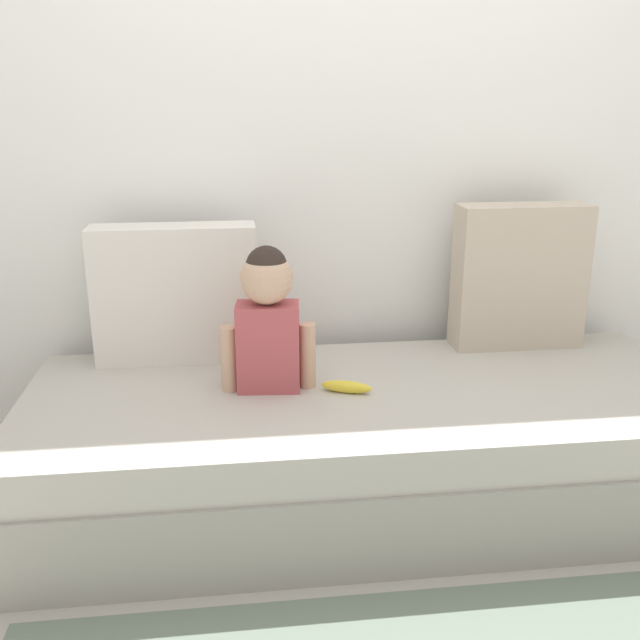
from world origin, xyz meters
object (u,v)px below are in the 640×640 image
at_px(throw_pillow_right, 519,276).
at_px(toddler, 267,315).
at_px(throw_pillow_left, 176,294).
at_px(banana, 346,387).
at_px(couch, 368,444).

xyz_separation_m(throw_pillow_right, toddler, (-0.99, -0.32, -0.02)).
height_order(throw_pillow_left, banana, throw_pillow_left).
xyz_separation_m(throw_pillow_left, banana, (0.57, -0.39, -0.23)).
relative_size(throw_pillow_right, banana, 3.27).
bearing_deg(throw_pillow_right, throw_pillow_left, 180.00).
xyz_separation_m(couch, throw_pillow_right, (0.65, 0.37, 0.49)).
bearing_deg(throw_pillow_left, banana, -34.43).
bearing_deg(banana, throw_pillow_right, 28.08).
height_order(couch, throw_pillow_right, throw_pillow_right).
bearing_deg(toddler, couch, -8.09).
relative_size(throw_pillow_right, toddler, 1.13).
xyz_separation_m(couch, throw_pillow_left, (-0.65, 0.37, 0.46)).
height_order(throw_pillow_right, banana, throw_pillow_right).
height_order(couch, toddler, toddler).
distance_m(throw_pillow_left, throw_pillow_right, 1.31).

